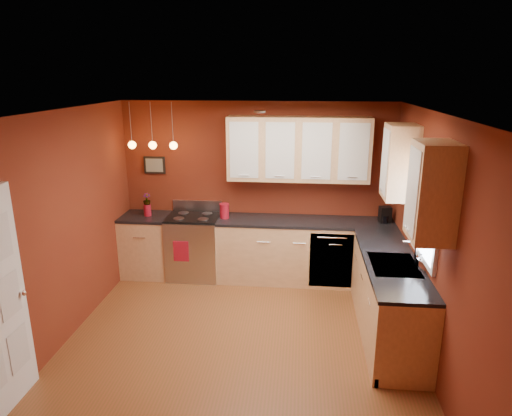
# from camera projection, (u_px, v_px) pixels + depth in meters

# --- Properties ---
(floor) EXTENTS (4.20, 4.20, 0.00)m
(floor) POSITION_uv_depth(u_px,v_px,m) (239.00, 345.00, 5.19)
(floor) COLOR brown
(floor) RESTS_ON ground
(ceiling) EXTENTS (4.00, 4.20, 0.02)m
(ceiling) POSITION_uv_depth(u_px,v_px,m) (236.00, 113.00, 4.45)
(ceiling) COLOR beige
(ceiling) RESTS_ON wall_back
(wall_back) EXTENTS (4.00, 0.02, 2.60)m
(wall_back) POSITION_uv_depth(u_px,v_px,m) (257.00, 190.00, 6.83)
(wall_back) COLOR maroon
(wall_back) RESTS_ON floor
(wall_front) EXTENTS (4.00, 0.02, 2.60)m
(wall_front) POSITION_uv_depth(u_px,v_px,m) (191.00, 354.00, 2.82)
(wall_front) COLOR maroon
(wall_front) RESTS_ON floor
(wall_left) EXTENTS (0.02, 4.20, 2.60)m
(wall_left) POSITION_uv_depth(u_px,v_px,m) (58.00, 232.00, 5.01)
(wall_left) COLOR maroon
(wall_left) RESTS_ON floor
(wall_right) EXTENTS (0.02, 4.20, 2.60)m
(wall_right) POSITION_uv_depth(u_px,v_px,m) (433.00, 245.00, 4.63)
(wall_right) COLOR maroon
(wall_right) RESTS_ON floor
(base_cabinets_back_left) EXTENTS (0.70, 0.60, 0.90)m
(base_cabinets_back_left) POSITION_uv_depth(u_px,v_px,m) (147.00, 246.00, 6.94)
(base_cabinets_back_left) COLOR #E7B27C
(base_cabinets_back_left) RESTS_ON floor
(base_cabinets_back_right) EXTENTS (2.54, 0.60, 0.90)m
(base_cabinets_back_right) POSITION_uv_depth(u_px,v_px,m) (304.00, 252.00, 6.71)
(base_cabinets_back_right) COLOR #E7B27C
(base_cabinets_back_right) RESTS_ON floor
(base_cabinets_right) EXTENTS (0.60, 2.10, 0.90)m
(base_cabinets_right) POSITION_uv_depth(u_px,v_px,m) (388.00, 298.00, 5.33)
(base_cabinets_right) COLOR #E7B27C
(base_cabinets_right) RESTS_ON floor
(counter_back_left) EXTENTS (0.70, 0.62, 0.04)m
(counter_back_left) POSITION_uv_depth(u_px,v_px,m) (145.00, 217.00, 6.80)
(counter_back_left) COLOR black
(counter_back_left) RESTS_ON base_cabinets_back_left
(counter_back_right) EXTENTS (2.54, 0.62, 0.04)m
(counter_back_right) POSITION_uv_depth(u_px,v_px,m) (305.00, 222.00, 6.58)
(counter_back_right) COLOR black
(counter_back_right) RESTS_ON base_cabinets_back_right
(counter_right) EXTENTS (0.62, 2.10, 0.04)m
(counter_right) POSITION_uv_depth(u_px,v_px,m) (391.00, 261.00, 5.20)
(counter_right) COLOR black
(counter_right) RESTS_ON base_cabinets_right
(gas_range) EXTENTS (0.76, 0.64, 1.11)m
(gas_range) POSITION_uv_depth(u_px,v_px,m) (194.00, 246.00, 6.86)
(gas_range) COLOR #AFAFB4
(gas_range) RESTS_ON floor
(dishwasher_front) EXTENTS (0.60, 0.02, 0.80)m
(dishwasher_front) POSITION_uv_depth(u_px,v_px,m) (331.00, 261.00, 6.40)
(dishwasher_front) COLOR #AFAFB4
(dishwasher_front) RESTS_ON base_cabinets_back_right
(sink) EXTENTS (0.50, 0.70, 0.33)m
(sink) POSITION_uv_depth(u_px,v_px,m) (394.00, 266.00, 5.05)
(sink) COLOR gray
(sink) RESTS_ON counter_right
(window) EXTENTS (0.06, 1.02, 1.22)m
(window) POSITION_uv_depth(u_px,v_px,m) (427.00, 200.00, 4.81)
(window) COLOR white
(window) RESTS_ON wall_right
(upper_cabinets_back) EXTENTS (2.00, 0.35, 0.90)m
(upper_cabinets_back) POSITION_uv_depth(u_px,v_px,m) (298.00, 149.00, 6.42)
(upper_cabinets_back) COLOR #E7B27C
(upper_cabinets_back) RESTS_ON wall_back
(upper_cabinets_right) EXTENTS (0.35, 1.95, 0.90)m
(upper_cabinets_right) POSITION_uv_depth(u_px,v_px,m) (414.00, 175.00, 4.77)
(upper_cabinets_right) COLOR #E7B27C
(upper_cabinets_right) RESTS_ON wall_right
(wall_picture) EXTENTS (0.32, 0.03, 0.26)m
(wall_picture) POSITION_uv_depth(u_px,v_px,m) (155.00, 165.00, 6.86)
(wall_picture) COLOR black
(wall_picture) RESTS_ON wall_back
(pendant_lights) EXTENTS (0.71, 0.11, 0.66)m
(pendant_lights) POSITION_uv_depth(u_px,v_px,m) (153.00, 145.00, 6.43)
(pendant_lights) COLOR gray
(pendant_lights) RESTS_ON ceiling
(red_canister) EXTENTS (0.14, 0.14, 0.22)m
(red_canister) POSITION_uv_depth(u_px,v_px,m) (224.00, 211.00, 6.65)
(red_canister) COLOR maroon
(red_canister) RESTS_ON counter_back_right
(red_vase) EXTENTS (0.11, 0.11, 0.17)m
(red_vase) POSITION_uv_depth(u_px,v_px,m) (147.00, 210.00, 6.77)
(red_vase) COLOR maroon
(red_vase) RESTS_ON counter_back_left
(flowers) EXTENTS (0.14, 0.14, 0.19)m
(flowers) POSITION_uv_depth(u_px,v_px,m) (147.00, 200.00, 6.72)
(flowers) COLOR maroon
(flowers) RESTS_ON red_vase
(coffee_maker) EXTENTS (0.18, 0.17, 0.23)m
(coffee_maker) POSITION_uv_depth(u_px,v_px,m) (385.00, 215.00, 6.46)
(coffee_maker) COLOR black
(coffee_maker) RESTS_ON counter_back_right
(soap_pump) EXTENTS (0.10, 0.10, 0.19)m
(soap_pump) POSITION_uv_depth(u_px,v_px,m) (421.00, 262.00, 4.88)
(soap_pump) COLOR white
(soap_pump) RESTS_ON counter_right
(dish_towel) EXTENTS (0.22, 0.02, 0.30)m
(dish_towel) POSITION_uv_depth(u_px,v_px,m) (181.00, 251.00, 6.54)
(dish_towel) COLOR maroon
(dish_towel) RESTS_ON gas_range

